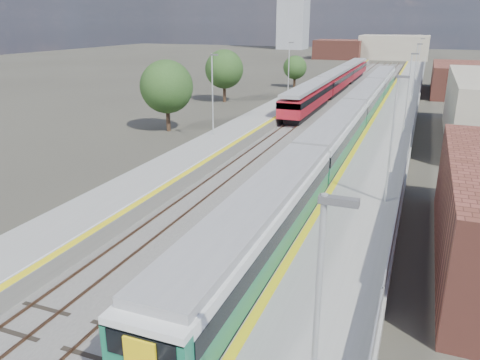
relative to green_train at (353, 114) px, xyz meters
The scene contains 11 objects.
ground 7.57m from the green_train, 101.94° to the left, with size 320.00×320.00×0.00m, color #47443A.
ballast_bed 10.52m from the green_train, 111.35° to the left, with size 10.50×155.00×0.06m, color #565451.
tracks 11.89m from the green_train, 105.63° to the left, with size 8.96×160.00×0.17m.
platform_right 10.44m from the green_train, 68.47° to the left, with size 4.70×155.00×8.52m.
platform_left 14.35m from the green_train, 137.75° to the left, with size 4.30×155.00×8.52m.
buildings 98.05m from the green_train, 101.59° to the left, with size 72.00×185.50×40.00m.
green_train is the anchor object (origin of this frame).
red_train 29.66m from the green_train, 103.65° to the left, with size 2.80×56.71×3.53m.
tree_a 19.57m from the green_train, 164.58° to the right, with size 5.57×5.57×7.54m.
tree_b 25.35m from the green_train, 144.63° to the left, with size 5.51×5.51×7.46m.
tree_c 36.56m from the green_train, 114.35° to the left, with size 4.09×4.09×5.55m.
Camera 1 is at (7.99, -5.60, 11.37)m, focal length 35.00 mm.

